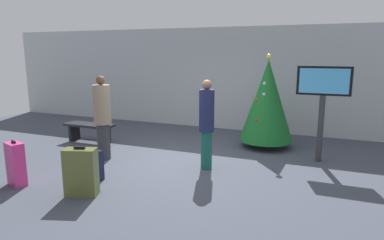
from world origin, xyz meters
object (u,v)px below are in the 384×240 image
Objects in this scene: traveller_0 at (102,116)px; holiday_tree at (267,101)px; flight_info_kiosk at (323,94)px; suitcase_2 at (16,164)px; suitcase_0 at (81,172)px; suitcase_1 at (92,165)px; waiting_bench at (89,129)px; traveller_1 at (207,122)px.

holiday_tree is at bearing 36.98° from traveller_0.
suitcase_2 is at bearing -144.86° from flight_info_kiosk.
suitcase_0 is (-2.24, -4.07, -0.76)m from holiday_tree.
suitcase_1 is at bearing -144.73° from flight_info_kiosk.
holiday_tree is 4.57m from waiting_bench.
waiting_bench is 0.74× the size of traveller_1.
traveller_1 is at bearing -147.10° from flight_info_kiosk.
flight_info_kiosk is at bearing 5.42° from waiting_bench.
waiting_bench is 1.74m from traveller_0.
flight_info_kiosk reaches higher than traveller_1.
traveller_0 is (-3.08, -2.32, -0.20)m from holiday_tree.
suitcase_1 is 1.27m from suitcase_2.
holiday_tree is at bearing 68.78° from traveller_1.
holiday_tree is 5.54m from suitcase_2.
flight_info_kiosk is 1.13× the size of traveller_1.
traveller_0 is (1.24, -1.06, 0.60)m from waiting_bench.
waiting_bench is 2.80m from suitcase_1.
suitcase_1 is 0.74× the size of suitcase_2.
traveller_1 is 2.17× the size of suitcase_0.
flight_info_kiosk is 4.95m from suitcase_0.
holiday_tree is 1.27× the size of traveller_1.
holiday_tree reaches higher than waiting_bench.
traveller_1 reaches higher than suitcase_1.
flight_info_kiosk is at bearing 32.90° from traveller_1.
traveller_0 is 1.40m from suitcase_1.
holiday_tree is at bearing 16.30° from waiting_bench.
suitcase_0 is 0.72m from suitcase_1.
suitcase_2 is at bearing -75.76° from waiting_bench.
flight_info_kiosk is 6.03m from suitcase_2.
holiday_tree reaches higher than flight_info_kiosk.
suitcase_2 reaches higher than suitcase_1.
traveller_1 reaches higher than suitcase_2.
flight_info_kiosk reaches higher than suitcase_1.
suitcase_2 is at bearing -176.62° from suitcase_0.
holiday_tree reaches higher than traveller_0.
traveller_1 is at bearing -12.94° from waiting_bench.
waiting_bench is 1.64× the size of suitcase_2.
suitcase_0 reaches higher than suitcase_1.
holiday_tree is 3.80× the size of suitcase_1.
waiting_bench is at bearing 104.24° from suitcase_2.
flight_info_kiosk is 5.71m from waiting_bench.
suitcase_1 is at bearing -126.59° from holiday_tree.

